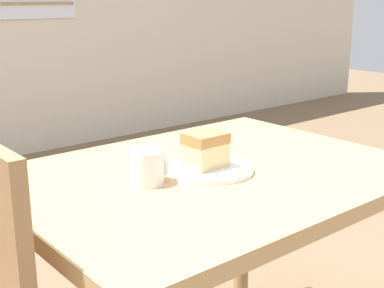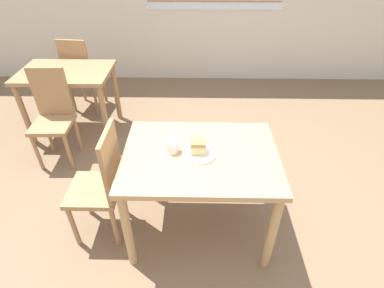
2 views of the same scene
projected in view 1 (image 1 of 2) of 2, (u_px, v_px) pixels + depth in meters
name	position (u px, v px, depth m)	size (l,w,h in m)	color
dining_table_near	(210.00, 207.00, 1.45)	(1.06, 0.79, 0.74)	tan
plate	(211.00, 169.00, 1.41)	(0.23, 0.23, 0.01)	white
cake_slice	(205.00, 150.00, 1.40)	(0.10, 0.09, 0.09)	#E5CC89
coffee_mug	(148.00, 167.00, 1.31)	(0.09, 0.08, 0.09)	white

